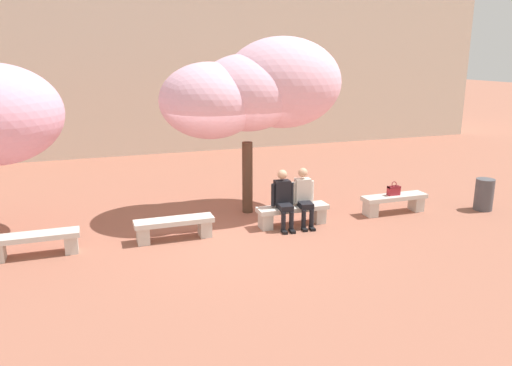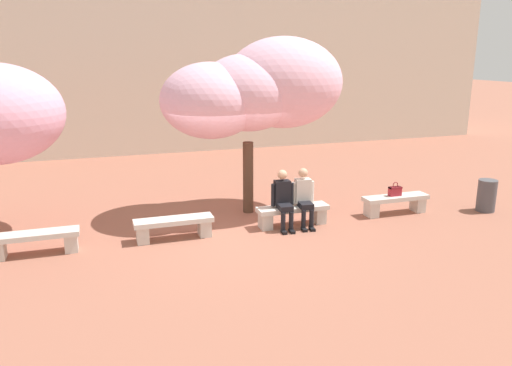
% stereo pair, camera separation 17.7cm
% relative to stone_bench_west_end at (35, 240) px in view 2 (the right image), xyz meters
% --- Properties ---
extents(ground_plane, '(100.00, 100.00, 0.00)m').
position_rel_stone_bench_west_end_xyz_m(ground_plane, '(3.98, 0.00, -0.30)').
color(ground_plane, '#9E604C').
extents(building_facade, '(28.00, 4.00, 8.97)m').
position_rel_stone_bench_west_end_xyz_m(building_facade, '(3.98, 11.19, 4.19)').
color(building_facade, beige).
rests_on(building_facade, ground).
extents(stone_bench_west_end, '(1.63, 0.43, 0.45)m').
position_rel_stone_bench_west_end_xyz_m(stone_bench_west_end, '(0.00, 0.00, 0.00)').
color(stone_bench_west_end, beige).
rests_on(stone_bench_west_end, ground).
extents(stone_bench_near_west, '(1.63, 0.43, 0.45)m').
position_rel_stone_bench_west_end_xyz_m(stone_bench_near_west, '(2.65, 0.00, 0.00)').
color(stone_bench_near_west, beige).
rests_on(stone_bench_near_west, ground).
extents(stone_bench_center, '(1.63, 0.43, 0.45)m').
position_rel_stone_bench_west_end_xyz_m(stone_bench_center, '(5.31, 0.00, 0.00)').
color(stone_bench_center, beige).
rests_on(stone_bench_center, ground).
extents(stone_bench_near_east, '(1.63, 0.43, 0.45)m').
position_rel_stone_bench_west_end_xyz_m(stone_bench_near_east, '(7.96, 0.00, 0.00)').
color(stone_bench_near_east, beige).
rests_on(stone_bench_near_east, ground).
extents(person_seated_left, '(0.51, 0.70, 1.29)m').
position_rel_stone_bench_west_end_xyz_m(person_seated_left, '(5.05, -0.05, 0.40)').
color(person_seated_left, black).
rests_on(person_seated_left, ground).
extents(person_seated_right, '(0.51, 0.71, 1.29)m').
position_rel_stone_bench_west_end_xyz_m(person_seated_right, '(5.55, -0.05, 0.40)').
color(person_seated_right, black).
rests_on(person_seated_right, ground).
extents(handbag, '(0.30, 0.15, 0.34)m').
position_rel_stone_bench_west_end_xyz_m(handbag, '(7.94, 0.02, 0.28)').
color(handbag, '#A3232D').
rests_on(handbag, stone_bench_near_east).
extents(cherry_tree_main, '(4.28, 2.48, 4.13)m').
position_rel_stone_bench_west_end_xyz_m(cherry_tree_main, '(4.78, 1.25, 2.61)').
color(cherry_tree_main, '#513828').
rests_on(cherry_tree_main, ground).
extents(trash_bin, '(0.44, 0.44, 0.78)m').
position_rel_stone_bench_west_end_xyz_m(trash_bin, '(10.19, -0.50, 0.09)').
color(trash_bin, '#4C4C51').
rests_on(trash_bin, ground).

